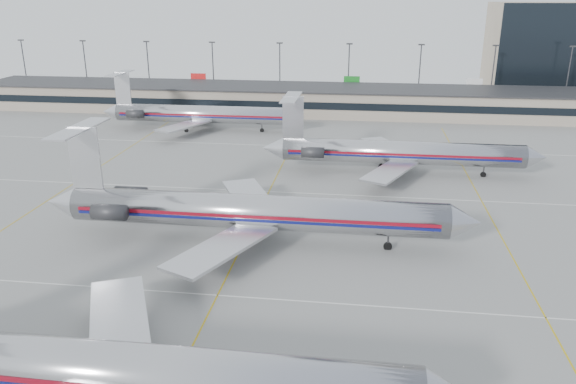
# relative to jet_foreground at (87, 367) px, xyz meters

# --- Properties ---
(ground) EXTENTS (260.00, 260.00, 0.00)m
(ground) POSITION_rel_jet_foreground_xyz_m (4.51, 6.68, -3.73)
(ground) COLOR gray
(ground) RESTS_ON ground
(apron_markings) EXTENTS (160.00, 0.15, 0.02)m
(apron_markings) POSITION_rel_jet_foreground_xyz_m (4.51, 16.68, -3.72)
(apron_markings) COLOR silver
(apron_markings) RESTS_ON ground
(terminal) EXTENTS (162.00, 17.00, 6.25)m
(terminal) POSITION_rel_jet_foreground_xyz_m (4.51, 104.65, -0.57)
(terminal) COLOR gray
(terminal) RESTS_ON ground
(light_mast_row) EXTENTS (163.60, 0.40, 15.28)m
(light_mast_row) POSITION_rel_jet_foreground_xyz_m (4.51, 118.68, 4.85)
(light_mast_row) COLOR #38383D
(light_mast_row) RESTS_ON ground
(distant_building) EXTENTS (30.00, 20.00, 25.00)m
(distant_building) POSITION_rel_jet_foreground_xyz_m (66.51, 134.68, 8.77)
(distant_building) COLOR tan
(distant_building) RESTS_ON ground
(jet_foreground) EXTENTS (49.15, 28.94, 12.86)m
(jet_foreground) POSITION_rel_jet_foreground_xyz_m (0.00, 0.00, 0.00)
(jet_foreground) COLOR #B9B8BD
(jet_foreground) RESTS_ON ground
(jet_second_row) EXTENTS (50.31, 29.63, 13.17)m
(jet_second_row) POSITION_rel_jet_foreground_xyz_m (4.88, 29.17, 0.09)
(jet_second_row) COLOR #B9B8BD
(jet_second_row) RESTS_ON ground
(jet_third_row) EXTENTS (44.35, 27.28, 12.13)m
(jet_third_row) POSITION_rel_jet_foreground_xyz_m (22.96, 58.08, -0.21)
(jet_third_row) COLOR #B9B8BD
(jet_third_row) RESTS_ON ground
(jet_back_row) EXTENTS (43.45, 26.72, 11.88)m
(jet_back_row) POSITION_rel_jet_foreground_xyz_m (-16.60, 83.25, -0.28)
(jet_back_row) COLOR #B9B8BD
(jet_back_row) RESTS_ON ground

